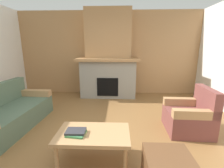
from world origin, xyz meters
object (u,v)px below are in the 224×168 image
at_px(fireplace, 108,60).
at_px(couch, 8,114).
at_px(armchair, 190,116).
at_px(coffee_table, 93,136).

xyz_separation_m(fireplace, couch, (-1.85, -2.21, -0.88)).
xyz_separation_m(couch, armchair, (3.53, 0.01, 0.01)).
bearing_deg(coffee_table, fireplace, 89.62).
bearing_deg(coffee_table, couch, 154.68).
height_order(couch, armchair, same).
distance_m(armchair, coffee_table, 1.92).
height_order(couch, coffee_table, couch).
distance_m(couch, armchair, 3.53).
distance_m(fireplace, coffee_table, 3.17).
relative_size(couch, coffee_table, 1.84).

